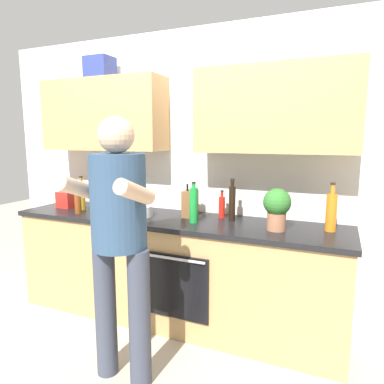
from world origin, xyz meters
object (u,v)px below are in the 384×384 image
bottle_oil (82,195)px  potted_herb (277,206)px  bottle_juice (331,212)px  knife_block (190,204)px  bottle_soy (232,202)px  bottle_vinegar (78,200)px  bottle_hotsauce (222,206)px  cup_stoneware (140,205)px  person_standing (119,230)px  bottle_water (120,203)px  bottle_soda (194,205)px  grocery_bag_crisps (69,199)px  mixing_bowl (140,211)px

bottle_oil → potted_herb: bottle_oil is taller
bottle_juice → knife_block: size_ratio=1.24×
bottle_soy → bottle_vinegar: bottle_soy is taller
bottle_hotsauce → potted_herb: bearing=-25.0°
bottle_soy → cup_stoneware: size_ratio=3.82×
person_standing → bottle_hotsauce: bearing=71.3°
bottle_oil → knife_block: bottle_oil is taller
bottle_vinegar → potted_herb: 1.72m
person_standing → bottle_oil: size_ratio=5.37×
bottle_water → bottle_juice: size_ratio=0.64×
bottle_vinegar → bottle_water: size_ratio=1.31×
cup_stoneware → bottle_soda: bearing=-21.8°
bottle_soda → bottle_juice: size_ratio=0.93×
person_standing → bottle_soda: 0.77m
bottle_water → bottle_soda: bearing=-4.8°
person_standing → cup_stoneware: person_standing is taller
bottle_oil → potted_herb: bearing=-0.7°
bottle_water → cup_stoneware: bottle_water is taller
bottle_water → knife_block: bearing=9.9°
bottle_oil → bottle_juice: bottle_juice is taller
bottle_hotsauce → potted_herb: (0.49, -0.23, 0.08)m
person_standing → grocery_bag_crisps: size_ratio=9.01×
person_standing → bottle_water: bearing=124.7°
bottle_hotsauce → bottle_juice: (0.86, -0.10, 0.05)m
bottle_water → potted_herb: (1.39, -0.04, 0.09)m
mixing_bowl → potted_herb: potted_herb is taller
grocery_bag_crisps → bottle_juice: bearing=1.5°
mixing_bowl → knife_block: bearing=20.7°
person_standing → potted_herb: person_standing is taller
bottle_oil → bottle_hotsauce: 1.32m
bottle_hotsauce → cup_stoneware: 0.81m
bottle_vinegar → mixing_bowl: (0.56, 0.12, -0.08)m
bottle_vinegar → mixing_bowl: 0.58m
bottle_soy → bottle_juice: bearing=-1.7°
bottle_soda → bottle_juice: (1.01, 0.16, -0.00)m
bottle_hotsauce → grocery_bag_crisps: bottle_hotsauce is taller
person_standing → potted_herb: (0.83, 0.77, 0.07)m
cup_stoneware → bottle_oil: bearing=-156.6°
bottle_hotsauce → cup_stoneware: size_ratio=2.57×
person_standing → bottle_vinegar: (-0.89, 0.65, 0.02)m
bottle_juice → grocery_bag_crisps: bottle_juice is taller
bottle_juice → potted_herb: (-0.36, -0.13, 0.03)m
potted_herb → cup_stoneware: bearing=169.6°
person_standing → potted_herb: bearing=42.7°
bottle_hotsauce → cup_stoneware: bearing=179.4°
bottle_water → mixing_bowl: 0.24m
bottle_soda → bottle_juice: bearing=8.8°
potted_herb → grocery_bag_crisps: (-2.00, 0.07, -0.10)m
person_standing → bottle_soy: size_ratio=4.93×
bottle_hotsauce → bottle_soda: 0.30m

